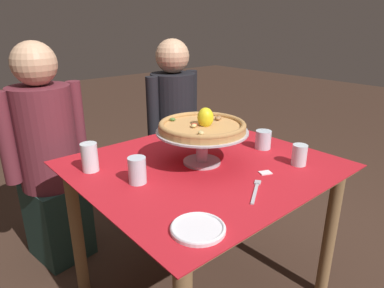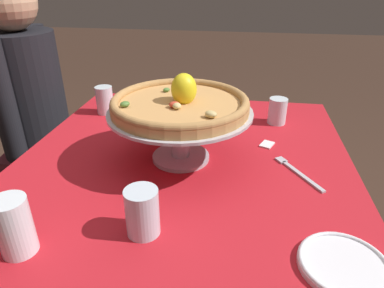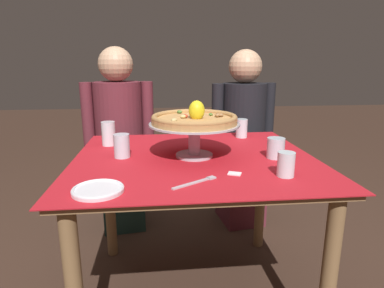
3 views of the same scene
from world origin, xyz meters
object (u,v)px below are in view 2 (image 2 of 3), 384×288
(pizza, at_px, (180,103))
(side_plate, at_px, (344,264))
(water_glass_front_right, at_px, (277,113))
(water_glass_side_right, at_px, (214,105))
(water_glass_side_left, at_px, (142,214))
(pizza_stand, at_px, (180,124))
(water_glass_back_right, at_px, (105,102))
(sugar_packet, at_px, (267,144))
(water_glass_back_left, at_px, (15,230))
(diner_right, at_px, (36,127))
(dinner_fork, at_px, (296,171))

(pizza, distance_m, side_plate, 0.56)
(water_glass_front_right, xyz_separation_m, water_glass_side_right, (0.05, 0.24, -0.00))
(water_glass_side_right, relative_size, water_glass_side_left, 0.86)
(pizza_stand, height_order, water_glass_back_right, pizza_stand)
(side_plate, distance_m, sugar_packet, 0.51)
(water_glass_side_right, relative_size, water_glass_back_right, 0.87)
(water_glass_back_right, distance_m, sugar_packet, 0.65)
(water_glass_front_right, relative_size, side_plate, 0.55)
(water_glass_back_left, height_order, water_glass_side_left, water_glass_back_left)
(pizza_stand, xyz_separation_m, water_glass_back_right, (0.31, 0.36, -0.07))
(pizza_stand, relative_size, side_plate, 2.37)
(pizza_stand, distance_m, side_plate, 0.54)
(water_glass_side_right, height_order, water_glass_side_left, water_glass_side_left)
(side_plate, height_order, diner_right, diner_right)
(water_glass_side_left, relative_size, dinner_fork, 0.62)
(water_glass_back_right, relative_size, side_plate, 0.62)
(pizza, relative_size, water_glass_back_right, 3.62)
(pizza, height_order, water_glass_side_right, pizza)
(dinner_fork, bearing_deg, pizza_stand, 85.14)
(dinner_fork, distance_m, diner_right, 1.20)
(pizza_stand, bearing_deg, water_glass_back_left, 149.17)
(water_glass_back_right, bearing_deg, water_glass_front_right, -89.83)
(water_glass_side_right, distance_m, side_plate, 0.80)
(dinner_fork, bearing_deg, water_glass_side_left, 130.38)
(water_glass_back_right, bearing_deg, pizza, -130.89)
(dinner_fork, bearing_deg, water_glass_back_right, 63.84)
(water_glass_side_right, height_order, water_glass_back_right, water_glass_back_right)
(water_glass_back_left, relative_size, water_glass_back_right, 1.17)
(pizza, distance_m, diner_right, 0.94)
(water_glass_side_left, distance_m, sugar_packet, 0.54)
(water_glass_front_right, relative_size, water_glass_back_left, 0.76)
(pizza_stand, xyz_separation_m, side_plate, (-0.37, -0.38, -0.10))
(side_plate, xyz_separation_m, sugar_packet, (0.50, 0.12, -0.01))
(pizza, xyz_separation_m, diner_right, (0.43, 0.77, -0.32))
(water_glass_back_right, distance_m, side_plate, 1.01)
(pizza_stand, distance_m, water_glass_side_right, 0.37)
(pizza_stand, distance_m, water_glass_front_right, 0.44)
(water_glass_back_left, relative_size, water_glass_side_left, 1.16)
(pizza, xyz_separation_m, sugar_packet, (0.13, -0.26, -0.18))
(water_glass_back_left, bearing_deg, dinner_fork, -56.13)
(water_glass_side_left, xyz_separation_m, water_glass_back_right, (0.64, 0.34, -0.00))
(water_glass_front_right, bearing_deg, water_glass_back_right, 90.17)
(sugar_packet, bearing_deg, water_glass_back_left, 137.05)
(water_glass_side_right, bearing_deg, water_glass_side_left, 173.24)
(water_glass_front_right, bearing_deg, pizza_stand, 136.40)
(water_glass_back_right, distance_m, diner_right, 0.46)
(diner_right, bearing_deg, water_glass_front_right, -96.14)
(pizza, distance_m, sugar_packet, 0.34)
(water_glass_front_right, xyz_separation_m, water_glass_back_left, (-0.74, 0.55, 0.01))
(pizza, bearing_deg, water_glass_back_right, 49.11)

